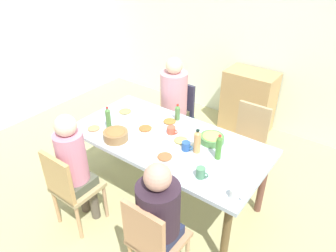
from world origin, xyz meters
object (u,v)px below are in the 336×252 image
object	(u,v)px
person_2	(173,97)
chair_3	(70,186)
person_0	(159,213)
plate_4	(145,129)
chair_1	(248,138)
plate_0	(94,129)
bottle_3	(177,113)
person_3	(74,163)
plate_3	(125,112)
bottle_2	(219,147)
plate_5	(181,141)
dining_table	(168,145)
cup_3	(186,146)
chair_2	(177,113)
bowl_0	(116,135)
cup_2	(201,173)
bottle_0	(197,142)
bottle_1	(108,119)
chair_0	(153,239)
cup_0	(235,194)
cup_1	(171,130)
plate_2	(170,122)
plate_1	(165,158)
side_cabinet	(248,101)

from	to	relation	value
person_2	chair_3	size ratio (longest dim) A/B	1.43
person_0	plate_4	size ratio (longest dim) A/B	4.81
chair_1	chair_3	size ratio (longest dim) A/B	1.00
plate_0	bottle_3	world-z (taller)	bottle_3
chair_3	chair_1	bearing A→B (deg)	60.27
chair_1	person_3	size ratio (longest dim) A/B	0.73
person_2	plate_3	distance (m)	0.69
person_3	bottle_2	xyz separation A→B (m)	(1.05, 0.80, 0.17)
chair_3	plate_5	size ratio (longest dim) A/B	3.63
chair_3	bottle_2	distance (m)	1.43
dining_table	cup_3	xyz separation A→B (m)	(0.25, -0.05, 0.12)
chair_3	plate_3	xyz separation A→B (m)	(-0.20, 1.00, 0.28)
chair_2	bowl_0	world-z (taller)	chair_2
chair_1	person_3	bearing A→B (deg)	-121.08
plate_0	cup_2	distance (m)	1.28
person_0	chair_3	world-z (taller)	person_0
plate_5	bowl_0	xyz separation A→B (m)	(-0.55, -0.34, 0.04)
plate_0	plate_3	bearing A→B (deg)	88.64
chair_1	bowl_0	distance (m)	1.53
plate_0	bottle_0	size ratio (longest dim) A/B	0.93
cup_2	bottle_1	bearing A→B (deg)	175.88
chair_0	cup_0	bearing A→B (deg)	52.12
person_2	cup_1	xyz separation A→B (m)	(0.47, -0.68, 0.03)
person_0	chair_3	distance (m)	1.02
person_0	bottle_0	bearing A→B (deg)	101.07
dining_table	cup_3	world-z (taller)	cup_3
cup_0	bottle_3	xyz separation A→B (m)	(-1.04, 0.70, 0.05)
cup_0	cup_3	bearing A→B (deg)	155.40
chair_3	person_3	bearing A→B (deg)	90.00
plate_2	plate_5	distance (m)	0.38
person_3	bottle_3	distance (m)	1.20
dining_table	plate_4	world-z (taller)	plate_4
cup_0	plate_3	bearing A→B (deg)	163.52
plate_0	plate_2	size ratio (longest dim) A/B	0.92
cup_0	cup_3	world-z (taller)	cup_3
person_0	plate_1	world-z (taller)	person_0
person_0	bottle_1	world-z (taller)	person_0
chair_1	cup_1	bearing A→B (deg)	-124.48
person_0	chair_0	bearing A→B (deg)	-90.00
cup_2	plate_5	bearing A→B (deg)	142.67
chair_1	cup_1	world-z (taller)	chair_1
plate_4	cup_2	world-z (taller)	cup_2
person_0	plate_2	xyz separation A→B (m)	(-0.66, 1.03, 0.07)
chair_1	cup_2	bearing A→B (deg)	-86.65
bottle_0	side_cabinet	xyz separation A→B (m)	(-0.28, 1.87, -0.44)
dining_table	cup_1	xyz separation A→B (m)	(-0.03, 0.10, 0.12)
chair_0	dining_table	bearing A→B (deg)	119.73
bottle_1	cup_1	bearing A→B (deg)	29.01
person_3	bottle_1	bearing A→B (deg)	100.89
chair_0	plate_3	bearing A→B (deg)	140.23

